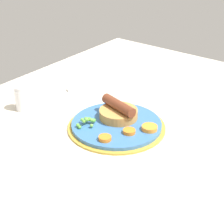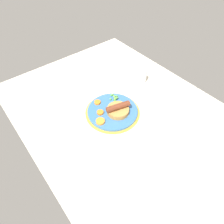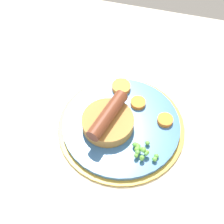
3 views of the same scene
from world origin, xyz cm
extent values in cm
cube|color=beige|center=(0.00, 0.00, 1.50)|extent=(110.00, 80.00, 3.00)
cylinder|color=#B79333|center=(3.48, 3.19, 3.25)|extent=(23.73, 23.73, 0.50)
cylinder|color=#386BA8|center=(3.48, 3.19, 3.70)|extent=(21.83, 21.83, 1.40)
cylinder|color=#BC8442|center=(1.20, 2.08, 5.50)|extent=(9.48, 9.48, 2.20)
cylinder|color=#472614|center=(1.20, 2.08, 6.45)|extent=(7.58, 7.58, 0.30)
cylinder|color=brown|center=(1.20, 2.08, 7.84)|extent=(5.04, 10.62, 2.47)
sphere|color=#62B44D|center=(8.58, -1.88, 5.74)|extent=(0.81, 0.81, 0.81)
sphere|color=#68A93B|center=(8.26, -1.80, 5.60)|extent=(0.73, 0.73, 0.73)
sphere|color=#68AF43|center=(8.58, -1.89, 5.82)|extent=(0.96, 0.96, 0.96)
sphere|color=#5EB047|center=(10.78, -2.77, 5.02)|extent=(0.88, 0.88, 0.88)
sphere|color=#64A63F|center=(7.53, -1.27, 5.40)|extent=(0.95, 0.95, 0.95)
sphere|color=#58B23B|center=(7.63, -1.68, 5.46)|extent=(0.88, 0.88, 0.88)
sphere|color=#53B23A|center=(6.96, -0.99, 5.18)|extent=(0.95, 0.95, 0.95)
sphere|color=#67A338|center=(9.31, -2.11, 5.54)|extent=(0.82, 0.82, 0.82)
sphere|color=#66A337|center=(7.20, -1.09, 5.17)|extent=(0.74, 0.74, 0.74)
sphere|color=#67B046|center=(8.99, 0.20, 5.03)|extent=(0.86, 0.86, 0.86)
sphere|color=#55A24B|center=(9.17, -2.41, 5.50)|extent=(0.72, 0.72, 0.72)
sphere|color=#63AB40|center=(8.66, -3.42, 5.25)|extent=(0.73, 0.73, 0.73)
sphere|color=#5FA13A|center=(7.31, -1.00, 5.23)|extent=(0.86, 0.86, 0.86)
sphere|color=#61A83E|center=(8.66, -3.21, 5.38)|extent=(0.84, 0.84, 0.84)
sphere|color=#66B646|center=(8.60, -1.99, 5.81)|extent=(0.87, 0.87, 0.87)
sphere|color=#64B83B|center=(7.50, -1.96, 5.46)|extent=(0.93, 0.93, 0.93)
sphere|color=#61A43F|center=(7.62, -3.05, 5.26)|extent=(0.78, 0.78, 0.78)
sphere|color=#64AA4C|center=(7.71, -2.49, 5.45)|extent=(0.85, 0.85, 0.85)
sphere|color=#5BAD42|center=(10.98, -2.00, 4.83)|extent=(0.87, 0.87, 0.87)
cylinder|color=orange|center=(11.19, 5.72, 4.85)|extent=(3.87, 3.87, 0.90)
cylinder|color=orange|center=(5.50, 8.34, 4.83)|extent=(3.84, 3.84, 0.86)
cylinder|color=orange|center=(1.42, 11.27, 4.90)|extent=(4.73, 4.73, 1.01)
cube|color=silver|center=(-12.68, -17.04, 3.30)|extent=(17.11, 8.75, 0.60)
cylinder|color=silver|center=(10.86, -22.28, 5.82)|extent=(3.65, 3.65, 5.63)
cylinder|color=silver|center=(10.86, -22.28, 9.13)|extent=(3.46, 3.46, 1.00)
camera|label=1|loc=(66.30, 49.84, 49.59)|focal=60.00mm
camera|label=2|loc=(-42.41, 40.32, 67.69)|focal=32.00mm
camera|label=3|loc=(9.97, -27.69, 52.88)|focal=50.00mm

